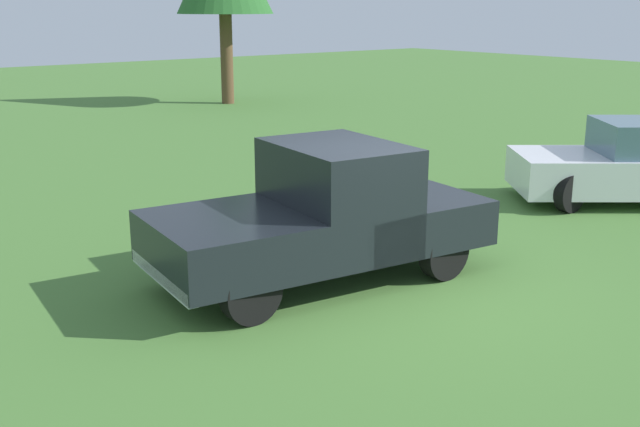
# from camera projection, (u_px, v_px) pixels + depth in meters

# --- Properties ---
(ground_plane) EXTENTS (80.00, 80.00, 0.00)m
(ground_plane) POSITION_uv_depth(u_px,v_px,m) (401.00, 291.00, 9.68)
(ground_plane) COLOR #477533
(pickup_truck) EXTENTS (4.60, 2.45, 1.79)m
(pickup_truck) POSITION_uv_depth(u_px,v_px,m) (327.00, 211.00, 9.91)
(pickup_truck) COLOR black
(pickup_truck) RESTS_ON ground_plane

